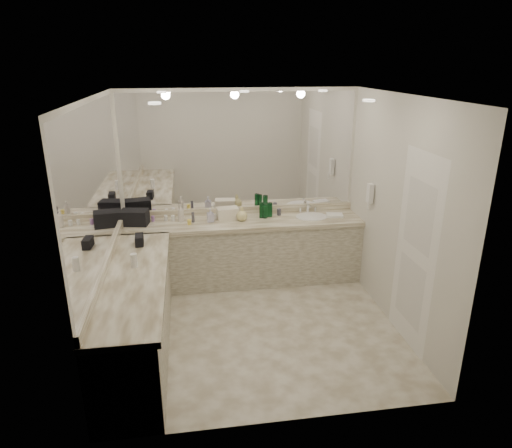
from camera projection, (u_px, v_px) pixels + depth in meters
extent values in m
plane|color=beige|center=(257.00, 326.00, 5.32)|extent=(3.20, 3.20, 0.00)
plane|color=white|center=(257.00, 96.00, 4.44)|extent=(3.20, 3.20, 0.00)
cube|color=beige|center=(240.00, 186.00, 6.28)|extent=(3.20, 0.02, 2.60)
cube|color=beige|center=(102.00, 229.00, 4.65)|extent=(0.02, 3.00, 2.60)
cube|color=beige|center=(397.00, 214.00, 5.11)|extent=(0.02, 3.00, 2.60)
cube|color=beige|center=(243.00, 253.00, 6.29)|extent=(3.20, 0.60, 0.84)
cube|color=beige|center=(243.00, 223.00, 6.13)|extent=(3.20, 0.64, 0.06)
cube|color=beige|center=(137.00, 317.00, 4.71)|extent=(0.60, 2.40, 0.84)
cube|color=beige|center=(134.00, 278.00, 4.56)|extent=(0.64, 2.42, 0.06)
cube|color=beige|center=(241.00, 210.00, 6.38)|extent=(3.20, 0.04, 0.10)
cube|color=beige|center=(108.00, 261.00, 4.77)|extent=(0.04, 3.00, 0.10)
cube|color=white|center=(240.00, 152.00, 6.11)|extent=(3.12, 0.01, 1.55)
cube|color=white|center=(98.00, 184.00, 4.50)|extent=(0.01, 2.92, 1.55)
cylinder|color=white|center=(311.00, 217.00, 6.27)|extent=(0.44, 0.44, 0.03)
cube|color=silver|center=(308.00, 207.00, 6.44)|extent=(0.24, 0.16, 0.14)
cube|color=white|center=(370.00, 193.00, 5.74)|extent=(0.06, 0.10, 0.24)
cube|color=white|center=(415.00, 252.00, 4.72)|extent=(0.02, 0.82, 2.10)
cube|color=black|center=(135.00, 217.00, 5.94)|extent=(0.38, 0.28, 0.20)
cube|color=black|center=(139.00, 240.00, 5.30)|extent=(0.11, 0.21, 0.11)
cube|color=silver|center=(228.00, 213.00, 6.16)|extent=(0.30, 0.20, 0.16)
cube|color=white|center=(335.00, 215.00, 6.27)|extent=(0.24, 0.19, 0.04)
cylinder|color=white|center=(134.00, 260.00, 4.71)|extent=(0.07, 0.07, 0.16)
imported|color=silver|center=(181.00, 213.00, 6.06)|extent=(0.12, 0.12, 0.23)
imported|color=#B8B5CE|center=(210.00, 215.00, 6.05)|extent=(0.10, 0.10, 0.18)
imported|color=beige|center=(242.00, 214.00, 6.09)|extent=(0.18, 0.18, 0.19)
cylinder|color=#0F5126|center=(270.00, 210.00, 6.25)|extent=(0.07, 0.07, 0.20)
cylinder|color=#0F5126|center=(262.00, 210.00, 6.20)|extent=(0.06, 0.06, 0.22)
cylinder|color=#0F5126|center=(265.00, 211.00, 6.20)|extent=(0.07, 0.07, 0.20)
cylinder|color=#3F3F4C|center=(193.00, 217.00, 6.04)|extent=(0.04, 0.04, 0.14)
cylinder|color=white|center=(215.00, 217.00, 6.14)|extent=(0.05, 0.05, 0.08)
cylinder|color=#9966B2|center=(153.00, 219.00, 6.08)|extent=(0.05, 0.05, 0.08)
cylinder|color=#3F3F4C|center=(279.00, 212.00, 6.32)|extent=(0.06, 0.06, 0.09)
cylinder|color=white|center=(166.00, 218.00, 6.11)|extent=(0.05, 0.05, 0.07)
cylinder|color=#F2D84C|center=(189.00, 222.00, 5.97)|extent=(0.05, 0.05, 0.07)
cylinder|color=white|center=(173.00, 218.00, 6.10)|extent=(0.05, 0.05, 0.07)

